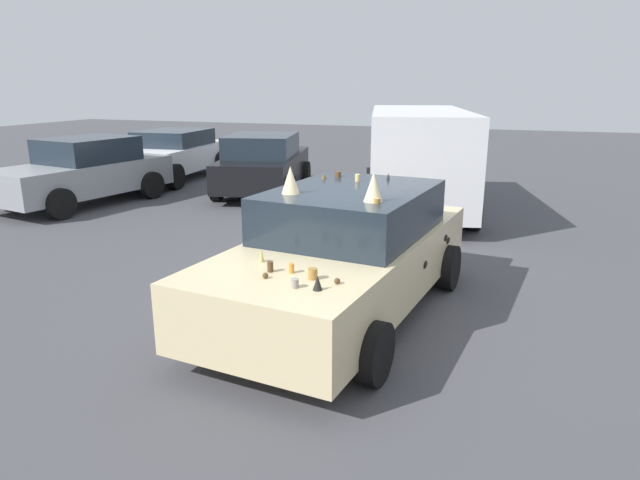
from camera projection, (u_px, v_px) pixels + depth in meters
name	position (u px, v px, depth m)	size (l,w,h in m)	color
ground_plane	(343.00, 312.00, 6.91)	(60.00, 60.00, 0.00)	#47474C
art_car_decorated	(346.00, 252.00, 6.76)	(4.72, 2.49, 1.82)	beige
parked_van_near_left	(418.00, 156.00, 12.05)	(5.50, 3.10, 2.18)	silver
parked_sedan_behind_left	(264.00, 163.00, 14.32)	(4.48, 2.67, 1.49)	black
parked_sedan_near_right	(84.00, 171.00, 12.94)	(4.31, 2.48, 1.52)	gray
parked_sedan_behind_right	(171.00, 154.00, 16.28)	(4.61, 2.33, 1.40)	white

